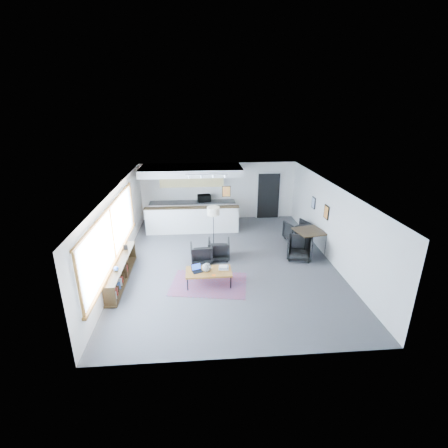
{
  "coord_description": "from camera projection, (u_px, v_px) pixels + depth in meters",
  "views": [
    {
      "loc": [
        -0.9,
        -9.9,
        5.06
      ],
      "look_at": [
        -0.08,
        0.4,
        1.22
      ],
      "focal_mm": 26.0,
      "sensor_mm": 36.0,
      "label": 1
    }
  ],
  "objects": [
    {
      "name": "coaster",
      "position": [
        214.0,
        275.0,
        9.29
      ],
      "size": [
        0.12,
        0.12,
        0.01
      ],
      "rotation": [
        0.0,
        0.0,
        -0.23
      ],
      "color": "#E5590C",
      "rests_on": "coffee_table"
    },
    {
      "name": "room",
      "position": [
        227.0,
        226.0,
        10.63
      ],
      "size": [
        7.02,
        9.02,
        2.62
      ],
      "color": "#49494C",
      "rests_on": "ground"
    },
    {
      "name": "wall_art_lower",
      "position": [
        326.0,
        212.0,
        11.17
      ],
      "size": [
        0.03,
        0.38,
        0.48
      ],
      "color": "black",
      "rests_on": "room"
    },
    {
      "name": "book_stack",
      "position": [
        224.0,
        267.0,
        9.65
      ],
      "size": [
        0.32,
        0.26,
        0.09
      ],
      "rotation": [
        0.0,
        0.0,
        -0.09
      ],
      "color": "silver",
      "rests_on": "coffee_table"
    },
    {
      "name": "armchair_left",
      "position": [
        201.0,
        252.0,
        10.95
      ],
      "size": [
        0.74,
        0.69,
        0.71
      ],
      "primitive_type": "imported",
      "rotation": [
        0.0,
        0.0,
        3.21
      ],
      "color": "black",
      "rests_on": "floor"
    },
    {
      "name": "track_light",
      "position": [
        207.0,
        175.0,
        12.21
      ],
      "size": [
        1.6,
        0.07,
        0.15
      ],
      "color": "silver",
      "rests_on": "room"
    },
    {
      "name": "kitchenette",
      "position": [
        192.0,
        195.0,
        13.98
      ],
      "size": [
        4.2,
        1.96,
        2.6
      ],
      "color": "white",
      "rests_on": "floor"
    },
    {
      "name": "ceramic_pot",
      "position": [
        207.0,
        267.0,
        9.47
      ],
      "size": [
        0.26,
        0.26,
        0.26
      ],
      "rotation": [
        0.0,
        0.0,
        -0.23
      ],
      "color": "gray",
      "rests_on": "coffee_table"
    },
    {
      "name": "wall_art_upper",
      "position": [
        313.0,
        203.0,
        12.41
      ],
      "size": [
        0.03,
        0.34,
        0.44
      ],
      "color": "black",
      "rests_on": "room"
    },
    {
      "name": "dining_table",
      "position": [
        310.0,
        233.0,
        11.55
      ],
      "size": [
        1.16,
        1.16,
        0.82
      ],
      "rotation": [
        0.0,
        0.0,
        0.23
      ],
      "color": "#322311",
      "rests_on": "floor"
    },
    {
      "name": "window",
      "position": [
        112.0,
        235.0,
        9.48
      ],
      "size": [
        0.1,
        5.95,
        1.66
      ],
      "color": "#8CBFFF",
      "rests_on": "room"
    },
    {
      "name": "kilim_rug",
      "position": [
        209.0,
        284.0,
        9.69
      ],
      "size": [
        2.45,
        1.87,
        0.01
      ],
      "rotation": [
        0.0,
        0.0,
        -0.17
      ],
      "color": "#60324B",
      "rests_on": "floor"
    },
    {
      "name": "floor_lamp",
      "position": [
        213.0,
        213.0,
        11.67
      ],
      "size": [
        0.52,
        0.52,
        1.59
      ],
      "rotation": [
        0.0,
        0.0,
        -0.14
      ],
      "color": "black",
      "rests_on": "floor"
    },
    {
      "name": "dining_chair_near",
      "position": [
        300.0,
        249.0,
        11.17
      ],
      "size": [
        0.87,
        0.84,
        0.72
      ],
      "primitive_type": "imported",
      "rotation": [
        0.0,
        0.0,
        -0.32
      ],
      "color": "black",
      "rests_on": "floor"
    },
    {
      "name": "microwave",
      "position": [
        204.0,
        197.0,
        14.52
      ],
      "size": [
        0.6,
        0.39,
        0.38
      ],
      "primitive_type": "imported",
      "rotation": [
        0.0,
        0.0,
        0.16
      ],
      "color": "black",
      "rests_on": "kitchenette"
    },
    {
      "name": "laptop",
      "position": [
        197.0,
        269.0,
        9.52
      ],
      "size": [
        0.36,
        0.33,
        0.21
      ],
      "rotation": [
        0.0,
        0.0,
        0.37
      ],
      "color": "black",
      "rests_on": "coffee_table"
    },
    {
      "name": "armchair_right",
      "position": [
        219.0,
        248.0,
        11.18
      ],
      "size": [
        0.78,
        0.74,
        0.76
      ],
      "primitive_type": "imported",
      "rotation": [
        0.0,
        0.0,
        3.07
      ],
      "color": "black",
      "rests_on": "floor"
    },
    {
      "name": "dining_chair_far",
      "position": [
        297.0,
        232.0,
        12.67
      ],
      "size": [
        0.88,
        0.85,
        0.73
      ],
      "primitive_type": "imported",
      "rotation": [
        0.0,
        0.0,
        3.47
      ],
      "color": "black",
      "rests_on": "floor"
    },
    {
      "name": "doorway",
      "position": [
        268.0,
        195.0,
        15.01
      ],
      "size": [
        1.1,
        0.12,
        2.15
      ],
      "color": "black",
      "rests_on": "room"
    },
    {
      "name": "coffee_table",
      "position": [
        209.0,
        272.0,
        9.55
      ],
      "size": [
        1.36,
        0.74,
        0.44
      ],
      "rotation": [
        0.0,
        0.0,
        0.01
      ],
      "color": "brown",
      "rests_on": "floor"
    },
    {
      "name": "console",
      "position": [
        121.0,
        271.0,
        9.74
      ],
      "size": [
        0.35,
        3.0,
        0.8
      ],
      "color": "#322311",
      "rests_on": "floor"
    }
  ]
}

